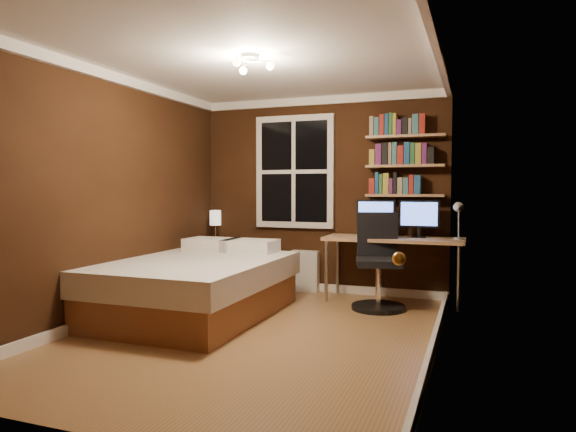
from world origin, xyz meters
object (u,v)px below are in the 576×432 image
(desk, at_px, (393,242))
(radiator, at_px, (305,271))
(bed, at_px, (197,286))
(office_chair, at_px, (378,271))
(bedside_lamp, at_px, (215,226))
(desk_lamp, at_px, (458,220))
(monitor_right, at_px, (419,219))
(monitor_left, at_px, (376,218))
(nightstand, at_px, (216,265))

(desk, bearing_deg, radiator, 169.35)
(bed, relative_size, office_chair, 2.04)
(bedside_lamp, height_order, radiator, bedside_lamp)
(bed, xyz_separation_m, desk_lamp, (2.55, 1.29, 0.67))
(office_chair, bearing_deg, bed, -165.29)
(monitor_right, bearing_deg, office_chair, -128.91)
(bedside_lamp, bearing_deg, monitor_right, 0.21)
(bed, height_order, monitor_left, monitor_left)
(monitor_right, xyz_separation_m, desk_lamp, (0.44, -0.16, 0.00))
(radiator, relative_size, office_chair, 0.50)
(desk, distance_m, monitor_right, 0.40)
(bedside_lamp, bearing_deg, radiator, 6.92)
(monitor_right, bearing_deg, monitor_left, 180.00)
(bed, distance_m, radiator, 1.72)
(radiator, relative_size, desk, 0.33)
(bedside_lamp, xyz_separation_m, desk, (2.38, -0.07, -0.12))
(desk, height_order, monitor_right, monitor_right)
(bed, xyz_separation_m, monitor_right, (2.11, 1.45, 0.67))
(office_chair, bearing_deg, bedside_lamp, 153.73)
(bedside_lamp, relative_size, office_chair, 0.41)
(monitor_right, bearing_deg, bed, -145.54)
(desk_lamp, relative_size, office_chair, 0.41)
(nightstand, distance_m, radiator, 1.23)
(bedside_lamp, height_order, office_chair, office_chair)
(bed, height_order, nightstand, bed)
(desk, relative_size, office_chair, 1.51)
(monitor_left, height_order, office_chair, monitor_left)
(desk, height_order, desk_lamp, desk_lamp)
(bed, xyz_separation_m, office_chair, (1.72, 0.97, 0.10))
(monitor_right, distance_m, desk_lamp, 0.47)
(desk, bearing_deg, bed, -143.21)
(monitor_left, relative_size, office_chair, 0.44)
(desk, relative_size, monitor_left, 3.45)
(radiator, bearing_deg, desk_lamp, -8.91)
(bedside_lamp, distance_m, monitor_right, 2.67)
(nightstand, height_order, bedside_lamp, bedside_lamp)
(bed, bearing_deg, desk_lamp, 27.11)
(bedside_lamp, distance_m, office_chair, 2.36)
(desk, height_order, office_chair, office_chair)
(bedside_lamp, height_order, monitor_left, monitor_left)
(bedside_lamp, xyz_separation_m, monitor_right, (2.66, 0.01, 0.16))
(radiator, bearing_deg, monitor_right, -5.48)
(bedside_lamp, xyz_separation_m, desk_lamp, (3.10, -0.15, 0.16))
(nightstand, distance_m, desk, 2.42)
(nightstand, relative_size, monitor_right, 1.31)
(bed, distance_m, nightstand, 1.54)
(bedside_lamp, xyz_separation_m, radiator, (1.22, 0.15, -0.56))
(nightstand, bearing_deg, desk_lamp, -15.00)
(bedside_lamp, distance_m, monitor_left, 2.16)
(nightstand, height_order, radiator, nightstand)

